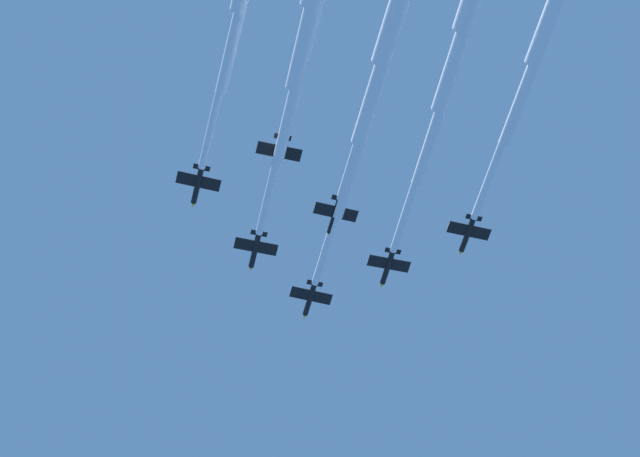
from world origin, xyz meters
name	(u,v)px	position (x,y,z in m)	size (l,w,h in m)	color
jet_lead	(373,93)	(-26.05, 18.93, 192.58)	(63.63, 53.48, 3.70)	black
jet_port_inner	(304,37)	(-23.48, 35.82, 191.27)	(60.25, 53.24, 3.68)	black
jet_starboard_inner	(454,61)	(-40.99, 15.24, 193.53)	(60.76, 52.96, 3.66)	black
jet_port_outer	(552,9)	(-60.01, 13.15, 194.52)	(64.28, 54.90, 3.69)	black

